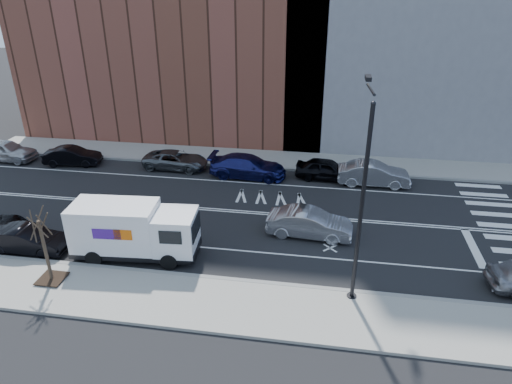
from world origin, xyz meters
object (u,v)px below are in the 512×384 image
(far_parked_a, at_px, (6,150))
(far_parked_b, at_px, (72,156))
(fedex_van, at_px, (134,230))
(driving_sedan, at_px, (310,223))

(far_parked_a, relative_size, far_parked_b, 1.13)
(fedex_van, bearing_deg, far_parked_a, 139.47)
(fedex_van, height_order, far_parked_a, fedex_van)
(far_parked_b, xyz_separation_m, driving_sedan, (18.41, -7.67, 0.08))
(fedex_van, distance_m, far_parked_b, 14.76)
(fedex_van, distance_m, far_parked_a, 18.93)
(far_parked_a, bearing_deg, fedex_van, -123.79)
(fedex_van, relative_size, far_parked_a, 1.37)
(far_parked_a, xyz_separation_m, driving_sedan, (24.01, -7.72, -0.04))
(far_parked_a, xyz_separation_m, far_parked_b, (5.60, -0.04, -0.12))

